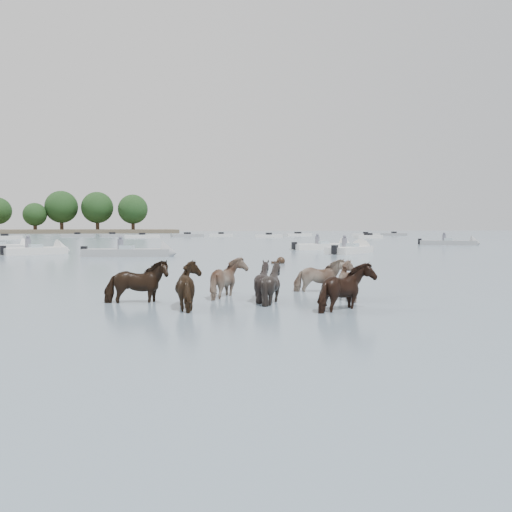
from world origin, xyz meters
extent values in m
plane|color=slate|center=(0.00, 0.00, 0.00)|extent=(400.00, 400.00, 0.00)
imported|color=black|center=(-3.57, 0.86, 0.42)|extent=(1.64, 0.84, 1.35)
imported|color=#9F836C|center=(-1.11, 1.39, 0.40)|extent=(1.28, 1.45, 1.32)
imported|color=black|center=(-0.37, 0.68, 0.38)|extent=(1.49, 1.43, 1.27)
imported|color=#9D7C6A|center=(1.63, 1.88, 0.36)|extent=(1.57, 0.94, 1.24)
imported|color=black|center=(-2.28, -0.19, 0.42)|extent=(1.59, 1.69, 1.35)
imported|color=black|center=(-0.27, 0.16, 0.38)|extent=(1.44, 1.36, 1.28)
imported|color=black|center=(1.03, -1.42, 0.41)|extent=(1.73, 1.45, 1.34)
imported|color=#826958|center=(2.02, 0.35, 0.37)|extent=(1.42, 1.53, 1.26)
sphere|color=black|center=(3.87, 13.43, 0.12)|extent=(0.44, 0.44, 0.44)
cube|color=black|center=(3.62, 13.43, 0.02)|extent=(0.50, 0.22, 0.18)
cube|color=silver|center=(-10.02, 25.72, 0.20)|extent=(4.31, 3.26, 0.55)
cone|color=silver|center=(-8.23, 26.64, 0.20)|extent=(1.53, 1.83, 1.60)
cube|color=#99ADB7|center=(-10.02, 25.72, 0.55)|extent=(1.22, 1.36, 0.35)
cube|color=black|center=(-11.81, 24.80, 0.35)|extent=(0.47, 0.47, 0.60)
cylinder|color=#595966|center=(-10.42, 25.72, 0.75)|extent=(0.36, 0.36, 0.70)
sphere|color=#595966|center=(-10.42, 25.72, 1.20)|extent=(0.24, 0.24, 0.24)
cube|color=gray|center=(-3.87, 21.90, 0.20)|extent=(5.64, 2.67, 0.55)
cone|color=gray|center=(-1.22, 21.34, 0.20)|extent=(1.21, 1.75, 1.60)
cube|color=#99ADB7|center=(-3.87, 21.90, 0.55)|extent=(1.01, 1.26, 0.35)
cube|color=black|center=(-6.53, 22.45, 0.35)|extent=(0.41, 0.41, 0.60)
cylinder|color=#595966|center=(-4.27, 21.90, 0.75)|extent=(0.36, 0.36, 0.70)
sphere|color=#595966|center=(-4.27, 21.90, 1.20)|extent=(0.24, 0.24, 0.24)
cube|color=silver|center=(11.76, 28.27, 0.20)|extent=(5.31, 2.43, 0.55)
cone|color=silver|center=(14.29, 28.69, 0.20)|extent=(1.15, 1.73, 1.60)
cube|color=#99ADB7|center=(11.76, 28.27, 0.55)|extent=(0.97, 1.24, 0.35)
cube|color=black|center=(9.24, 27.84, 0.35)|extent=(0.40, 0.40, 0.60)
cylinder|color=#595966|center=(11.36, 28.27, 0.75)|extent=(0.36, 0.36, 0.70)
sphere|color=#595966|center=(11.36, 28.27, 1.20)|extent=(0.24, 0.24, 0.24)
cube|color=silver|center=(11.47, 21.98, 0.20)|extent=(4.54, 4.21, 0.55)
cone|color=silver|center=(13.22, 23.48, 0.20)|extent=(1.72, 1.80, 1.60)
cube|color=#99ADB7|center=(11.47, 21.98, 0.55)|extent=(1.34, 1.37, 0.35)
cube|color=black|center=(9.72, 20.49, 0.35)|extent=(0.49, 0.49, 0.60)
cylinder|color=#595966|center=(11.07, 21.98, 0.75)|extent=(0.36, 0.36, 0.70)
sphere|color=#595966|center=(11.07, 21.98, 1.20)|extent=(0.24, 0.24, 0.24)
cube|color=gray|center=(28.00, 34.96, 0.20)|extent=(5.59, 3.89, 0.55)
cone|color=gray|center=(30.44, 33.73, 0.20)|extent=(1.53, 1.83, 1.60)
cube|color=#99ADB7|center=(28.00, 34.96, 0.55)|extent=(1.22, 1.36, 0.35)
cube|color=black|center=(25.57, 36.20, 0.35)|extent=(0.47, 0.47, 0.60)
cylinder|color=#595966|center=(27.60, 34.96, 0.75)|extent=(0.36, 0.36, 0.70)
sphere|color=#595966|center=(27.60, 34.96, 1.20)|extent=(0.24, 0.24, 0.24)
cone|color=silver|center=(-11.41, 31.90, 0.20)|extent=(1.09, 1.70, 1.60)
cube|color=silver|center=(-21.54, 71.06, 0.22)|extent=(5.00, 2.56, 0.60)
cube|color=black|center=(-21.54, 71.06, 0.60)|extent=(1.20, 1.20, 0.50)
cube|color=gray|center=(-12.75, 86.11, 0.22)|extent=(5.80, 2.48, 0.60)
cube|color=black|center=(-12.75, 86.11, 0.60)|extent=(1.16, 1.16, 0.50)
cube|color=gray|center=(-6.76, 86.67, 0.22)|extent=(4.33, 2.47, 0.60)
cube|color=black|center=(-6.76, 86.67, 0.60)|extent=(1.22, 1.22, 0.50)
cube|color=silver|center=(-1.64, 76.64, 0.22)|extent=(5.80, 1.92, 0.60)
cube|color=black|center=(-1.64, 76.64, 0.60)|extent=(1.07, 1.07, 0.50)
cube|color=gray|center=(6.57, 82.86, 0.22)|extent=(6.14, 2.95, 0.60)
cube|color=black|center=(6.57, 82.86, 0.60)|extent=(1.22, 1.22, 0.50)
cube|color=silver|center=(12.73, 82.47, 0.22)|extent=(4.51, 2.28, 0.60)
cube|color=black|center=(12.73, 82.47, 0.60)|extent=(1.17, 1.17, 0.50)
cube|color=silver|center=(19.16, 72.63, 0.22)|extent=(4.70, 2.25, 0.60)
cube|color=black|center=(19.16, 72.63, 0.60)|extent=(1.16, 1.16, 0.50)
cube|color=silver|center=(27.98, 83.76, 0.22)|extent=(6.05, 3.43, 0.60)
cube|color=black|center=(27.98, 83.76, 0.60)|extent=(1.28, 1.28, 0.50)
cube|color=silver|center=(33.29, 64.18, 0.22)|extent=(4.74, 2.15, 0.60)
cube|color=black|center=(33.29, 64.18, 0.60)|extent=(1.13, 1.13, 0.50)
cube|color=silver|center=(40.56, 80.34, 0.22)|extent=(5.43, 3.46, 0.60)
cube|color=black|center=(40.56, 80.34, 0.60)|extent=(1.31, 1.31, 0.50)
cube|color=gray|center=(49.28, 85.38, 0.22)|extent=(5.34, 3.23, 0.60)
cube|color=black|center=(49.28, 85.38, 0.60)|extent=(1.29, 1.29, 0.50)
cylinder|color=#382619|center=(-29.51, 145.98, 1.47)|extent=(1.00, 1.00, 2.93)
sphere|color=black|center=(-29.51, 145.98, 5.29)|extent=(6.51, 6.51, 6.51)
cylinder|color=#382619|center=(-22.61, 147.70, 2.08)|extent=(1.00, 1.00, 4.16)
sphere|color=black|center=(-22.61, 147.70, 7.52)|extent=(9.25, 9.25, 9.25)
cylinder|color=#382619|center=(-12.57, 145.77, 2.04)|extent=(1.00, 1.00, 4.07)
sphere|color=black|center=(-12.57, 145.77, 7.36)|extent=(9.05, 9.05, 9.05)
cylinder|color=#382619|center=(-2.57, 142.06, 1.89)|extent=(1.00, 1.00, 3.79)
sphere|color=black|center=(-2.57, 142.06, 6.84)|extent=(8.42, 8.42, 8.42)
camera|label=1|loc=(-3.73, -12.38, 1.91)|focal=36.67mm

